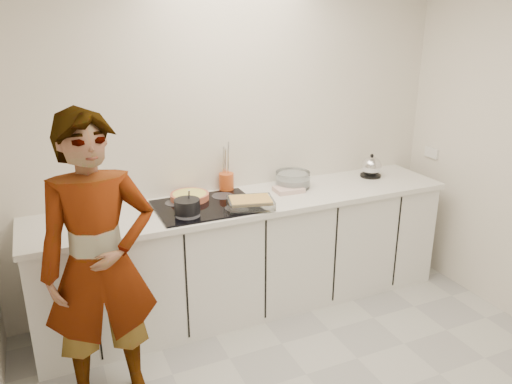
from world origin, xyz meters
name	(u,v)px	position (x,y,z in m)	size (l,w,h in m)	color
wall_back	(233,140)	(0.00, 1.60, 1.30)	(3.60, 0.00, 2.60)	white
base_cabinets	(250,256)	(0.00, 1.28, 0.43)	(3.20, 0.58, 0.87)	white
countertop	(250,202)	(0.00, 1.28, 0.89)	(3.24, 0.64, 0.04)	white
hob	(206,206)	(-0.35, 1.26, 0.92)	(0.72, 0.54, 0.01)	black
tart_dish	(190,196)	(-0.42, 1.43, 0.95)	(0.32, 0.32, 0.05)	#C46043
saucepan	(187,206)	(-0.52, 1.17, 0.97)	(0.23, 0.23, 0.17)	black
baking_dish	(250,202)	(-0.07, 1.10, 0.96)	(0.37, 0.31, 0.06)	silver
mixing_bowl	(293,180)	(0.43, 1.40, 0.97)	(0.33, 0.33, 0.13)	silver
tea_towel	(289,190)	(0.35, 1.32, 0.93)	(0.22, 0.16, 0.04)	white
kettle	(371,167)	(1.18, 1.38, 1.00)	(0.21, 0.21, 0.20)	black
utensil_crock	(226,182)	(-0.09, 1.54, 0.98)	(0.12, 0.12, 0.14)	#CC511E
cook	(100,265)	(-1.17, 0.69, 0.89)	(0.65, 0.42, 1.77)	white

